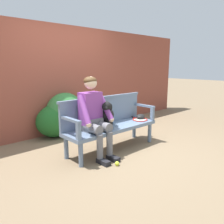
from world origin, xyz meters
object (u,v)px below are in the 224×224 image
Objects in this scene: baseball_glove at (140,116)px; dog_on_bench at (107,114)px; person_seated at (94,114)px; tennis_ball at (117,164)px; tennis_racket at (139,119)px; garden_bench at (112,129)px.

dog_on_bench is at bearing 150.05° from baseball_glove.
person_seated is 5.92× the size of baseball_glove.
dog_on_bench reaches higher than tennis_ball.
tennis_racket is at bearing -0.38° from person_seated.
person_seated is 0.31m from dog_on_bench.
tennis_racket is (0.70, -0.02, 0.06)m from garden_bench.
person_seated is (-0.41, -0.01, 0.33)m from garden_bench.
dog_on_bench reaches higher than tennis_racket.
tennis_ball is (-1.10, -0.52, -0.41)m from tennis_racket.
baseball_glove is (0.10, 0.05, 0.04)m from tennis_racket.
dog_on_bench is at bearing 4.22° from person_seated.
person_seated is 19.73× the size of tennis_ball.
baseball_glove is (1.21, 0.04, -0.23)m from person_seated.
baseball_glove is 1.39m from tennis_ball.
garden_bench reaches higher than tennis_ball.
tennis_racket is at bearing -1.81° from garden_bench.
dog_on_bench is 0.83m from tennis_racket.
garden_bench is 3.86× the size of dog_on_bench.
baseball_glove is at bearing 1.03° from dog_on_bench.
tennis_ball is (-0.29, -0.55, -0.63)m from dog_on_bench.
baseball_glove is (0.90, 0.02, -0.19)m from dog_on_bench.
garden_bench is 0.80m from baseball_glove.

